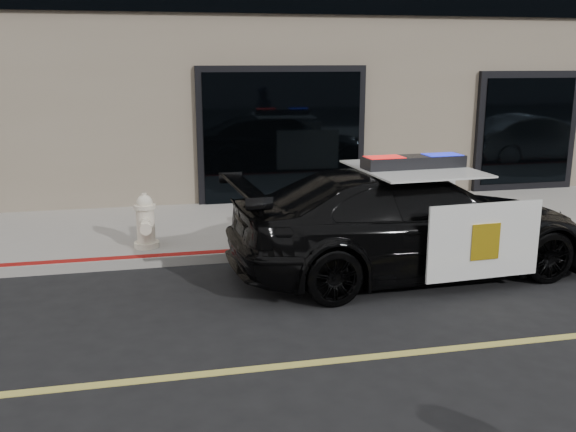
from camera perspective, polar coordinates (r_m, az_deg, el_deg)
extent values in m
plane|color=black|center=(7.47, 18.75, -10.68)|extent=(120.00, 120.00, 0.00)
cube|color=gray|center=(11.98, 5.88, -0.41)|extent=(60.00, 3.50, 0.15)
imported|color=black|center=(9.25, 10.85, -0.52)|extent=(2.74, 5.45, 1.51)
cube|color=white|center=(8.60, 17.06, -2.15)|extent=(1.61, 0.13, 1.01)
cube|color=white|center=(10.42, 10.67, 0.96)|extent=(1.61, 0.13, 1.01)
cube|color=white|center=(9.10, 11.07, 4.17)|extent=(1.61, 1.90, 0.03)
cube|color=gold|center=(8.58, 17.17, -2.21)|extent=(0.40, 0.04, 0.48)
cube|color=black|center=(9.08, 11.10, 4.71)|extent=(1.47, 0.46, 0.18)
cube|color=red|center=(8.89, 8.56, 4.71)|extent=(0.52, 0.36, 0.16)
cube|color=#0C19CC|center=(9.29, 13.53, 4.86)|extent=(0.52, 0.36, 0.16)
cylinder|color=white|center=(10.23, -12.45, -2.47)|extent=(0.39, 0.39, 0.09)
cylinder|color=white|center=(10.15, -12.54, -0.78)|extent=(0.28, 0.28, 0.54)
cylinder|color=white|center=(10.08, -12.62, 0.81)|extent=(0.33, 0.33, 0.06)
sphere|color=white|center=(10.07, -12.64, 1.17)|extent=(0.25, 0.25, 0.25)
cylinder|color=white|center=(10.05, -12.67, 1.77)|extent=(0.08, 0.08, 0.08)
cylinder|color=white|center=(10.31, -12.56, -0.13)|extent=(0.14, 0.13, 0.14)
cylinder|color=white|center=(9.95, -12.55, -0.62)|extent=(0.14, 0.13, 0.14)
cylinder|color=white|center=(9.94, -12.53, -1.09)|extent=(0.18, 0.15, 0.18)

